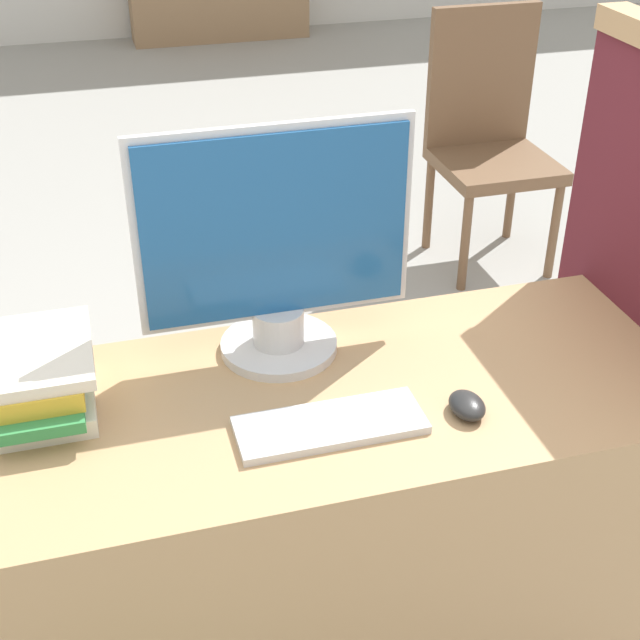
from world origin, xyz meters
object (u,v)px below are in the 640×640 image
(keyboard, at_px, (330,425))
(mouse, at_px, (467,405))
(monitor, at_px, (276,250))
(book_stack, at_px, (40,379))
(far_chair, at_px, (488,130))

(keyboard, relative_size, mouse, 3.91)
(monitor, height_order, book_stack, monitor)
(monitor, bearing_deg, book_stack, -171.40)
(monitor, height_order, mouse, monitor)
(keyboard, distance_m, far_chair, 2.26)
(monitor, distance_m, mouse, 0.46)
(monitor, xyz_separation_m, mouse, (0.28, -0.30, -0.21))
(monitor, height_order, keyboard, monitor)
(mouse, distance_m, far_chair, 2.16)
(book_stack, xyz_separation_m, far_chair, (1.69, 1.70, -0.28))
(keyboard, relative_size, far_chair, 0.34)
(book_stack, relative_size, far_chair, 0.29)
(keyboard, distance_m, mouse, 0.25)
(monitor, relative_size, book_stack, 1.84)
(book_stack, bearing_deg, monitor, 8.60)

